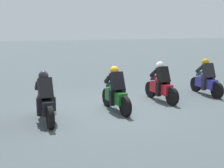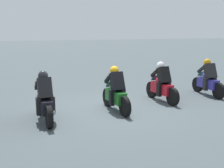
{
  "view_description": "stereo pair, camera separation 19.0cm",
  "coord_description": "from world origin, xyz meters",
  "px_view_note": "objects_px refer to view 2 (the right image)",
  "views": [
    {
      "loc": [
        -9.02,
        3.59,
        2.73
      ],
      "look_at": [
        -0.12,
        0.04,
        0.9
      ],
      "focal_mm": 46.68,
      "sensor_mm": 36.0,
      "label": 1
    },
    {
      "loc": [
        -9.09,
        3.41,
        2.73
      ],
      "look_at": [
        -0.12,
        0.04,
        0.9
      ],
      "focal_mm": 46.68,
      "sensor_mm": 36.0,
      "label": 2
    }
  ],
  "objects_px": {
    "rider_lane_b": "(162,85)",
    "rider_lane_c": "(116,93)",
    "rider_lane_d": "(45,101)",
    "rider_lane_a": "(208,80)"
  },
  "relations": [
    {
      "from": "rider_lane_c",
      "to": "rider_lane_d",
      "type": "distance_m",
      "value": 2.39
    },
    {
      "from": "rider_lane_c",
      "to": "rider_lane_d",
      "type": "relative_size",
      "value": 1.0
    },
    {
      "from": "rider_lane_a",
      "to": "rider_lane_c",
      "type": "xyz_separation_m",
      "value": [
        -0.86,
        4.43,
        0.0
      ]
    },
    {
      "from": "rider_lane_d",
      "to": "rider_lane_a",
      "type": "bearing_deg",
      "value": -81.33
    },
    {
      "from": "rider_lane_b",
      "to": "rider_lane_c",
      "type": "distance_m",
      "value": 2.21
    },
    {
      "from": "rider_lane_a",
      "to": "rider_lane_c",
      "type": "bearing_deg",
      "value": 103.03
    },
    {
      "from": "rider_lane_b",
      "to": "rider_lane_a",
      "type": "bearing_deg",
      "value": -88.08
    },
    {
      "from": "rider_lane_a",
      "to": "rider_lane_b",
      "type": "height_order",
      "value": "same"
    },
    {
      "from": "rider_lane_a",
      "to": "rider_lane_b",
      "type": "distance_m",
      "value": 2.32
    },
    {
      "from": "rider_lane_b",
      "to": "rider_lane_d",
      "type": "xyz_separation_m",
      "value": [
        -0.9,
        4.49,
        0.0
      ]
    }
  ]
}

